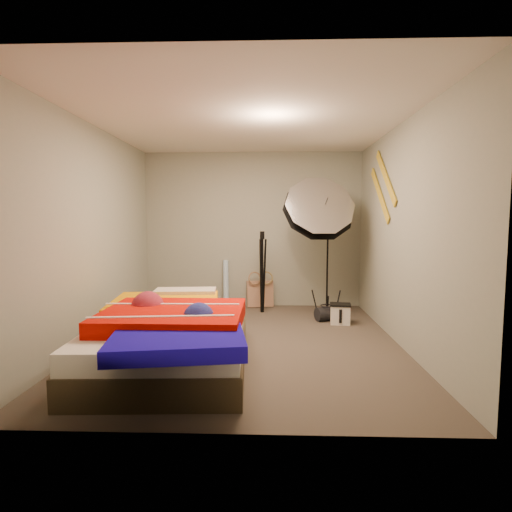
{
  "coord_description": "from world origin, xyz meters",
  "views": [
    {
      "loc": [
        0.27,
        -4.52,
        1.42
      ],
      "look_at": [
        0.1,
        0.6,
        0.95
      ],
      "focal_mm": 28.0,
      "sensor_mm": 36.0,
      "label": 1
    }
  ],
  "objects_px": {
    "duffel_bag": "(327,314)",
    "camera_tripod": "(262,266)",
    "camera_case": "(340,315)",
    "bed": "(172,335)",
    "tote_bag": "(260,294)",
    "photo_umbrella": "(318,211)",
    "wrapping_roll": "(226,283)"
  },
  "relations": [
    {
      "from": "duffel_bag",
      "to": "camera_tripod",
      "type": "xyz_separation_m",
      "value": [
        -0.92,
        0.49,
        0.61
      ]
    },
    {
      "from": "camera_case",
      "to": "camera_tripod",
      "type": "bearing_deg",
      "value": 155.59
    },
    {
      "from": "duffel_bag",
      "to": "bed",
      "type": "height_order",
      "value": "bed"
    },
    {
      "from": "camera_case",
      "to": "bed",
      "type": "height_order",
      "value": "bed"
    },
    {
      "from": "tote_bag",
      "to": "camera_case",
      "type": "bearing_deg",
      "value": -52.45
    },
    {
      "from": "duffel_bag",
      "to": "photo_umbrella",
      "type": "distance_m",
      "value": 1.45
    },
    {
      "from": "bed",
      "to": "camera_case",
      "type": "bearing_deg",
      "value": 39.84
    },
    {
      "from": "wrapping_roll",
      "to": "tote_bag",
      "type": "bearing_deg",
      "value": 0.0
    },
    {
      "from": "duffel_bag",
      "to": "wrapping_roll",
      "type": "bearing_deg",
      "value": 128.26
    },
    {
      "from": "tote_bag",
      "to": "photo_umbrella",
      "type": "relative_size",
      "value": 0.2
    },
    {
      "from": "wrapping_roll",
      "to": "camera_case",
      "type": "relative_size",
      "value": 2.94
    },
    {
      "from": "bed",
      "to": "photo_umbrella",
      "type": "height_order",
      "value": "photo_umbrella"
    },
    {
      "from": "wrapping_roll",
      "to": "bed",
      "type": "distance_m",
      "value": 2.66
    },
    {
      "from": "wrapping_roll",
      "to": "camera_tripod",
      "type": "bearing_deg",
      "value": -33.14
    },
    {
      "from": "camera_case",
      "to": "photo_umbrella",
      "type": "distance_m",
      "value": 1.48
    },
    {
      "from": "wrapping_roll",
      "to": "duffel_bag",
      "type": "distance_m",
      "value": 1.78
    },
    {
      "from": "duffel_bag",
      "to": "bed",
      "type": "bearing_deg",
      "value": -156.63
    },
    {
      "from": "tote_bag",
      "to": "camera_case",
      "type": "height_order",
      "value": "tote_bag"
    },
    {
      "from": "tote_bag",
      "to": "wrapping_roll",
      "type": "distance_m",
      "value": 0.58
    },
    {
      "from": "duffel_bag",
      "to": "photo_umbrella",
      "type": "relative_size",
      "value": 0.15
    },
    {
      "from": "tote_bag",
      "to": "photo_umbrella",
      "type": "bearing_deg",
      "value": -49.25
    },
    {
      "from": "bed",
      "to": "photo_umbrella",
      "type": "distance_m",
      "value": 2.82
    },
    {
      "from": "wrapping_roll",
      "to": "bed",
      "type": "height_order",
      "value": "wrapping_roll"
    },
    {
      "from": "tote_bag",
      "to": "camera_tripod",
      "type": "bearing_deg",
      "value": -93.06
    },
    {
      "from": "wrapping_roll",
      "to": "camera_tripod",
      "type": "xyz_separation_m",
      "value": [
        0.6,
        -0.39,
        0.33
      ]
    },
    {
      "from": "camera_case",
      "to": "bed",
      "type": "relative_size",
      "value": 0.11
    },
    {
      "from": "bed",
      "to": "duffel_bag",
      "type": "bearing_deg",
      "value": 45.19
    },
    {
      "from": "wrapping_roll",
      "to": "bed",
      "type": "relative_size",
      "value": 0.33
    },
    {
      "from": "duffel_bag",
      "to": "camera_tripod",
      "type": "distance_m",
      "value": 1.21
    },
    {
      "from": "photo_umbrella",
      "to": "camera_tripod",
      "type": "distance_m",
      "value": 1.19
    },
    {
      "from": "tote_bag",
      "to": "wrapping_roll",
      "type": "relative_size",
      "value": 0.56
    },
    {
      "from": "camera_case",
      "to": "camera_tripod",
      "type": "distance_m",
      "value": 1.39
    }
  ]
}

